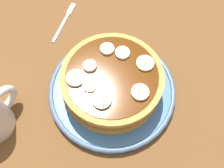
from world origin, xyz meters
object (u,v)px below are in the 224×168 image
object	(u,v)px
banana_slice_2	(102,100)
banana_slice_5	(145,63)
banana_slice_1	(76,78)
banana_slice_7	(90,86)
banana_slice_3	(90,66)
plate	(112,90)
banana_slice_4	(107,49)
fork	(65,19)
banana_slice_6	(122,53)
banana_slice_0	(139,94)
pancake_stack	(110,82)

from	to	relation	value
banana_slice_2	banana_slice_5	size ratio (longest dim) A/B	1.01
banana_slice_1	banana_slice_7	size ratio (longest dim) A/B	1.31
banana_slice_3	plate	bearing A→B (deg)	-75.64
banana_slice_4	fork	xyz separation A→B (cm)	(4.96, 17.28, -7.70)
banana_slice_3	banana_slice_4	xyz separation A→B (cm)	(5.15, -0.28, -0.05)
banana_slice_6	banana_slice_7	size ratio (longest dim) A/B	1.08
banana_slice_2	banana_slice_6	world-z (taller)	same
banana_slice_2	banana_slice_4	xyz separation A→B (cm)	(9.37, 5.93, -0.03)
banana_slice_1	banana_slice_6	xyz separation A→B (cm)	(9.86, -3.73, -0.02)
banana_slice_2	fork	world-z (taller)	banana_slice_2
banana_slice_2	banana_slice_0	bearing A→B (deg)	-43.31
plate	banana_slice_2	size ratio (longest dim) A/B	7.65
banana_slice_0	banana_slice_3	distance (cm)	10.87
plate	banana_slice_1	bearing A→B (deg)	134.16
banana_slice_3	banana_slice_6	xyz separation A→B (cm)	(6.22, -3.28, -0.06)
banana_slice_0	banana_slice_4	world-z (taller)	same
banana_slice_0	banana_slice_4	bearing A→B (deg)	67.20
banana_slice_5	fork	distance (cm)	26.52
fork	banana_slice_7	bearing A→B (deg)	-124.23
banana_slice_0	banana_slice_1	size ratio (longest dim) A/B	0.92
plate	banana_slice_7	distance (cm)	8.38
fork	banana_slice_0	bearing A→B (deg)	-108.66
banana_slice_3	fork	world-z (taller)	banana_slice_3
banana_slice_6	fork	world-z (taller)	banana_slice_6
banana_slice_7	banana_slice_0	bearing A→B (deg)	-64.16
plate	banana_slice_2	xyz separation A→B (cm)	(-5.37, -1.73, 6.95)
banana_slice_6	fork	bearing A→B (deg)	79.13
banana_slice_6	fork	xyz separation A→B (cm)	(3.89, 20.28, -7.69)
banana_slice_4	banana_slice_5	distance (cm)	8.09
banana_slice_1	banana_slice_5	bearing A→B (deg)	-39.30
pancake_stack	banana_slice_7	world-z (taller)	banana_slice_7
plate	pancake_stack	xyz separation A→B (cm)	(-0.18, 0.25, 3.65)
banana_slice_3	banana_slice_0	bearing A→B (deg)	-86.28
banana_slice_1	banana_slice_0	bearing A→B (deg)	-68.96
pancake_stack	banana_slice_3	world-z (taller)	banana_slice_3
banana_slice_1	banana_slice_6	world-z (taller)	same
pancake_stack	banana_slice_7	distance (cm)	5.55
banana_slice_2	banana_slice_3	world-z (taller)	same
banana_slice_1	banana_slice_7	xyz separation A→B (cm)	(0.38, -3.10, -0.05)
plate	banana_slice_7	xyz separation A→B (cm)	(-4.41, 1.83, 6.89)
pancake_stack	banana_slice_6	world-z (taller)	banana_slice_6
banana_slice_3	banana_slice_2	bearing A→B (deg)	-124.19
banana_slice_1	banana_slice_2	xyz separation A→B (cm)	(-0.58, -6.65, 0.01)
banana_slice_2	banana_slice_3	distance (cm)	7.51
banana_slice_6	plate	bearing A→B (deg)	-166.69
banana_slice_0	banana_slice_5	distance (cm)	6.74
pancake_stack	banana_slice_7	xyz separation A→B (cm)	(-4.23, 1.58, 3.23)
banana_slice_3	banana_slice_5	xyz separation A→B (cm)	(6.89, -8.18, -0.07)
banana_slice_7	fork	xyz separation A→B (cm)	(13.37, 19.65, -7.66)
banana_slice_6	fork	distance (cm)	22.04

